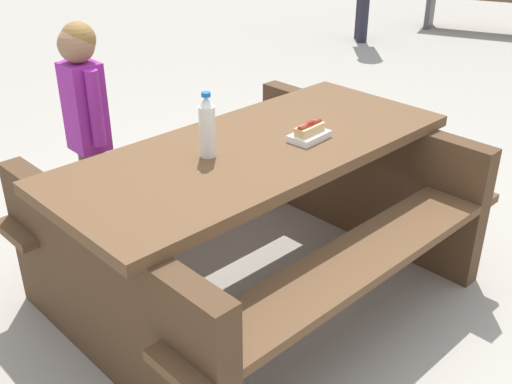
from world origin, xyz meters
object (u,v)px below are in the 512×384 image
at_px(soda_bottle, 207,127).
at_px(child_in_coat, 85,108).
at_px(hotdog_tray, 309,133).
at_px(picnic_table, 256,208).

relative_size(soda_bottle, child_in_coat, 0.23).
bearing_deg(hotdog_tray, child_in_coat, 97.17).
xyz_separation_m(soda_bottle, child_in_coat, (0.21, 0.85, -0.13)).
bearing_deg(child_in_coat, picnic_table, -91.13).
distance_m(soda_bottle, hotdog_tray, 0.47).
height_order(soda_bottle, hotdog_tray, soda_bottle).
xyz_separation_m(picnic_table, soda_bottle, (-0.19, 0.12, 0.43)).
height_order(picnic_table, soda_bottle, soda_bottle).
bearing_deg(picnic_table, child_in_coat, 88.87).
distance_m(picnic_table, child_in_coat, 1.02).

